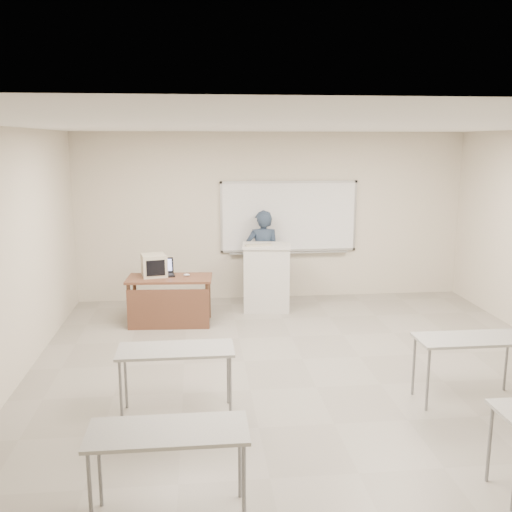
{
  "coord_description": "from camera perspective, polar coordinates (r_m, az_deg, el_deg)",
  "views": [
    {
      "loc": [
        -1.35,
        -6.14,
        2.83
      ],
      "look_at": [
        -0.48,
        2.2,
        1.14
      ],
      "focal_mm": 40.0,
      "sensor_mm": 36.0,
      "label": 1
    }
  ],
  "objects": [
    {
      "name": "presenter",
      "position": [
        10.15,
        0.69,
        -0.01
      ],
      "size": [
        0.63,
        0.44,
        1.65
      ],
      "primitive_type": "imported",
      "rotation": [
        0.0,
        0.0,
        3.07
      ],
      "color": "black",
      "rests_on": "floor"
    },
    {
      "name": "laptop",
      "position": [
        9.14,
        -9.24,
        -1.54
      ],
      "size": [
        0.35,
        0.32,
        0.26
      ],
      "rotation": [
        0.0,
        0.0,
        0.12
      ],
      "color": "black",
      "rests_on": "instructor_desk"
    },
    {
      "name": "instructor_desk",
      "position": [
        8.95,
        -8.63,
        -3.68
      ],
      "size": [
        1.31,
        0.66,
        0.75
      ],
      "rotation": [
        0.0,
        0.0,
        -0.06
      ],
      "color": "brown",
      "rests_on": "floor"
    },
    {
      "name": "crt_monitor",
      "position": [
        9.1,
        -10.22,
        -0.92
      ],
      "size": [
        0.37,
        0.42,
        0.36
      ],
      "rotation": [
        0.0,
        0.0,
        0.21
      ],
      "color": "#B2AA92",
      "rests_on": "instructor_desk"
    },
    {
      "name": "whiteboard",
      "position": [
        10.33,
        3.31,
        3.86
      ],
      "size": [
        2.48,
        0.1,
        1.31
      ],
      "color": "white",
      "rests_on": "floor"
    },
    {
      "name": "floor",
      "position": [
        6.9,
        6.04,
        -12.96
      ],
      "size": [
        7.0,
        8.0,
        0.01
      ],
      "primitive_type": "cube",
      "color": "gray",
      "rests_on": "ground"
    },
    {
      "name": "mouse",
      "position": [
        9.03,
        -6.95,
        -1.89
      ],
      "size": [
        0.12,
        0.1,
        0.04
      ],
      "primitive_type": "ellipsoid",
      "rotation": [
        0.0,
        0.0,
        -0.33
      ],
      "color": "#B5B7BE",
      "rests_on": "instructor_desk"
    },
    {
      "name": "student_desks",
      "position": [
        5.43,
        9.2,
        -12.24
      ],
      "size": [
        4.4,
        2.2,
        0.73
      ],
      "color": "#9D9D98",
      "rests_on": "floor"
    },
    {
      "name": "podium",
      "position": [
        9.68,
        1.05,
        -2.12
      ],
      "size": [
        0.8,
        0.58,
        1.13
      ],
      "rotation": [
        0.0,
        0.0,
        -0.11
      ],
      "color": "beige",
      "rests_on": "floor"
    },
    {
      "name": "keyboard",
      "position": [
        9.43,
        0.25,
        1.09
      ],
      "size": [
        0.46,
        0.22,
        0.02
      ],
      "primitive_type": "cube",
      "rotation": [
        0.0,
        0.0,
        0.17
      ],
      "color": "#B2AA92",
      "rests_on": "podium"
    }
  ]
}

